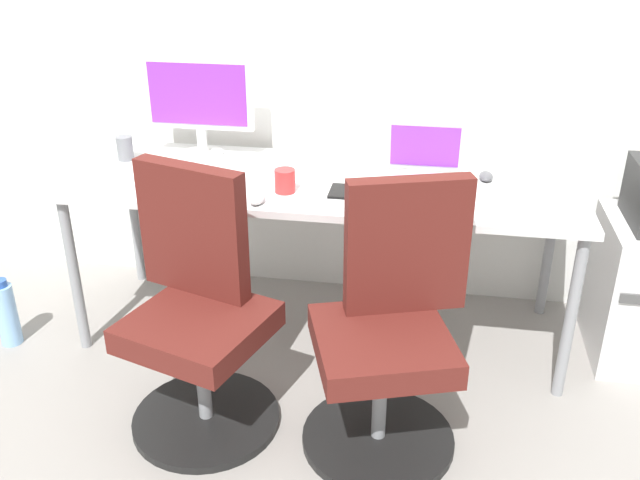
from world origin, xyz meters
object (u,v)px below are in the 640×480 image
Objects in this scene: office_chair_left at (198,315)px; desktop_monitor at (199,100)px; coffee_mug at (285,181)px; water_bottle_on_floor at (6,313)px; office_chair_right at (390,333)px; open_laptop at (423,168)px.

office_chair_left is 1.04m from desktop_monitor.
office_chair_left is at bearing -74.30° from desktop_monitor.
water_bottle_on_floor is at bearing -171.62° from coffee_mug.
office_chair_left is at bearing -114.60° from coffee_mug.
office_chair_right reaches higher than water_bottle_on_floor.
desktop_monitor is (-0.24, 0.85, 0.55)m from office_chair_left.
water_bottle_on_floor is at bearing -167.30° from open_laptop.
open_laptop is (1.72, 0.39, 0.63)m from water_bottle_on_floor.
office_chair_left is 3.03× the size of open_laptop.
water_bottle_on_floor is 3.37× the size of coffee_mug.
office_chair_right is at bearing -0.00° from office_chair_left.
desktop_monitor reaches higher than office_chair_left.
office_chair_left is 1.00× the size of office_chair_right.
office_chair_right is 0.74m from coffee_mug.
office_chair_right is 1.96× the size of desktop_monitor.
office_chair_left is 1.06m from water_bottle_on_floor.
office_chair_left and office_chair_right have the same top height.
office_chair_right is at bearing -10.24° from water_bottle_on_floor.
open_laptop is 3.37× the size of coffee_mug.
coffee_mug is (1.20, 0.18, 0.62)m from water_bottle_on_floor.
desktop_monitor is at bearing 170.62° from open_laptop.
office_chair_right is 3.03× the size of open_laptop.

